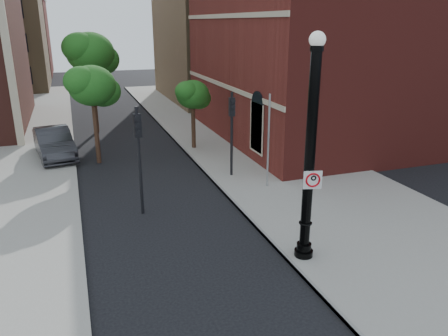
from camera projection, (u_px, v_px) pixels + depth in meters
name	position (u px, v px, depth m)	size (l,w,h in m)	color
ground	(224.00, 268.00, 13.38)	(120.00, 120.00, 0.00)	black
sidewalk_right	(266.00, 157.00, 24.19)	(8.00, 60.00, 0.12)	gray
curb_edge	(198.00, 164.00, 22.95)	(0.10, 60.00, 0.14)	gray
brick_wall_building	(381.00, 36.00, 28.93)	(22.30, 16.30, 12.50)	maroon
bg_building_red	(2.00, 39.00, 59.92)	(12.00, 12.00, 10.00)	maroon
bg_building_tan_b	(276.00, 24.00, 43.02)	(22.00, 14.00, 14.00)	olive
lamppost	(309.00, 163.00, 12.89)	(0.59, 0.59, 6.95)	black
no_parking_sign	(313.00, 180.00, 12.90)	(0.55, 0.17, 0.57)	white
parked_car	(54.00, 143.00, 24.04)	(1.75, 5.02, 1.65)	#29282D
traffic_signal_left	(138.00, 143.00, 16.31)	(0.29, 0.36, 4.25)	black
traffic_signal_right	(232.00, 121.00, 20.34)	(0.28, 0.35, 4.14)	black
utility_pole	(268.00, 143.00, 19.15)	(0.09, 0.09, 4.28)	#999999
street_tree_a	(93.00, 87.00, 22.18)	(2.85, 2.57, 5.13)	black
street_tree_b	(91.00, 54.00, 28.39)	(3.66, 3.31, 6.59)	black
street_tree_c	(193.00, 95.00, 24.91)	(2.25, 2.04, 4.06)	black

